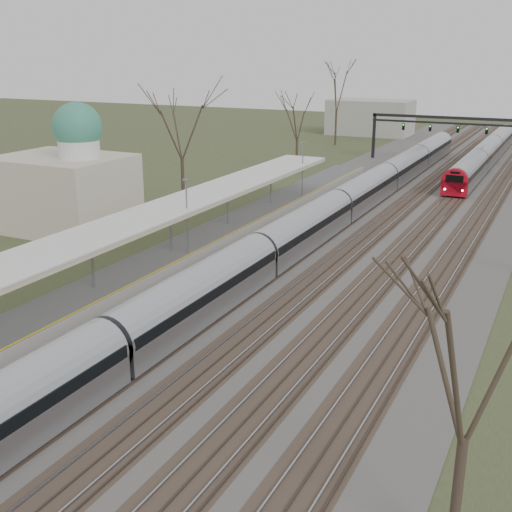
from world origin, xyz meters
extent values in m
cube|color=#474442|center=(0.00, 55.00, 0.05)|extent=(24.00, 160.00, 0.10)
cube|color=#4C3828|center=(-6.00, 55.00, 0.09)|extent=(2.60, 160.00, 0.06)
cube|color=gray|center=(-6.72, 55.00, 0.16)|extent=(0.07, 160.00, 0.12)
cube|color=gray|center=(-5.28, 55.00, 0.16)|extent=(0.07, 160.00, 0.12)
cube|color=#4C3828|center=(-2.50, 55.00, 0.09)|extent=(2.60, 160.00, 0.06)
cube|color=gray|center=(-3.22, 55.00, 0.16)|extent=(0.07, 160.00, 0.12)
cube|color=gray|center=(-1.78, 55.00, 0.16)|extent=(0.07, 160.00, 0.12)
cube|color=#4C3828|center=(1.00, 55.00, 0.09)|extent=(2.60, 160.00, 0.06)
cube|color=gray|center=(0.28, 55.00, 0.16)|extent=(0.07, 160.00, 0.12)
cube|color=gray|center=(1.72, 55.00, 0.16)|extent=(0.07, 160.00, 0.12)
cube|color=#4C3828|center=(4.50, 55.00, 0.09)|extent=(2.60, 160.00, 0.06)
cube|color=gray|center=(3.78, 55.00, 0.16)|extent=(0.07, 160.00, 0.12)
cube|color=gray|center=(5.22, 55.00, 0.16)|extent=(0.07, 160.00, 0.12)
cube|color=#4C3828|center=(8.00, 55.00, 0.09)|extent=(2.60, 160.00, 0.06)
cube|color=gray|center=(7.28, 55.00, 0.16)|extent=(0.07, 160.00, 0.12)
cube|color=gray|center=(8.72, 55.00, 0.16)|extent=(0.07, 160.00, 0.12)
cube|color=#9E9B93|center=(-9.05, 37.50, 0.50)|extent=(3.50, 69.00, 1.00)
cylinder|color=slate|center=(-9.05, 26.00, 2.50)|extent=(0.14, 0.14, 3.00)
cylinder|color=slate|center=(-9.05, 34.00, 2.50)|extent=(0.14, 0.14, 3.00)
cylinder|color=slate|center=(-9.05, 42.00, 2.50)|extent=(0.14, 0.14, 3.00)
cylinder|color=slate|center=(-9.05, 50.00, 2.50)|extent=(0.14, 0.14, 3.00)
cube|color=silver|center=(-9.05, 33.00, 4.05)|extent=(4.10, 50.00, 0.12)
cube|color=#C0B795|center=(-9.05, 33.00, 3.88)|extent=(4.10, 50.00, 0.25)
cube|color=beige|center=(-22.00, 38.00, 3.00)|extent=(10.00, 8.00, 6.00)
cylinder|color=silver|center=(-20.00, 38.00, 7.20)|extent=(3.20, 3.20, 2.50)
sphere|color=#317C6D|center=(-20.00, 38.00, 8.40)|extent=(3.80, 3.80, 3.80)
cube|color=black|center=(-10.00, 85.00, 3.00)|extent=(0.35, 0.35, 6.00)
cube|color=black|center=(0.25, 85.00, 5.90)|extent=(21.00, 0.35, 0.35)
cube|color=black|center=(0.25, 85.00, 5.20)|extent=(21.00, 0.25, 0.25)
cube|color=black|center=(-6.00, 84.80, 4.50)|extent=(0.32, 0.22, 0.85)
sphere|color=#0CFF19|center=(-6.00, 84.66, 4.75)|extent=(0.16, 0.16, 0.16)
cube|color=black|center=(-2.50, 84.80, 4.50)|extent=(0.32, 0.22, 0.85)
sphere|color=#0CFF19|center=(-2.50, 84.66, 4.75)|extent=(0.16, 0.16, 0.16)
cube|color=black|center=(1.00, 84.80, 4.50)|extent=(0.32, 0.22, 0.85)
sphere|color=#0CFF19|center=(1.00, 84.66, 4.75)|extent=(0.16, 0.16, 0.16)
cube|color=black|center=(4.50, 84.80, 4.50)|extent=(0.32, 0.22, 0.85)
sphere|color=#0CFF19|center=(4.50, 84.66, 4.75)|extent=(0.16, 0.16, 0.16)
cylinder|color=#2D231C|center=(-17.00, 48.00, 2.48)|extent=(0.30, 0.30, 4.95)
cylinder|color=#2D231C|center=(13.00, 15.00, 2.02)|extent=(0.30, 0.30, 4.05)
cube|color=#989AA1|center=(-2.50, 49.13, 1.10)|extent=(2.55, 90.00, 1.60)
cylinder|color=#989AA1|center=(-2.50, 49.13, 1.75)|extent=(2.60, 89.70, 2.60)
cube|color=black|center=(-2.50, 49.13, 1.85)|extent=(2.62, 89.40, 0.55)
cube|color=black|center=(-2.50, 49.13, 0.17)|extent=(1.80, 89.00, 0.35)
cube|color=#989AA1|center=(4.50, 86.20, 1.10)|extent=(2.55, 45.00, 1.60)
cylinder|color=#989AA1|center=(4.50, 86.20, 1.75)|extent=(2.60, 44.70, 2.60)
cube|color=black|center=(4.50, 86.20, 1.85)|extent=(2.62, 44.40, 0.55)
cube|color=#B90A1B|center=(4.50, 63.80, 1.05)|extent=(2.55, 0.50, 1.50)
cylinder|color=#B90A1B|center=(4.50, 63.85, 1.75)|extent=(2.60, 0.60, 2.60)
cube|color=black|center=(4.50, 63.58, 2.05)|extent=(1.70, 0.12, 0.70)
sphere|color=white|center=(3.65, 63.60, 0.95)|extent=(0.22, 0.22, 0.22)
sphere|color=white|center=(5.35, 63.60, 0.95)|extent=(0.22, 0.22, 0.22)
cube|color=black|center=(4.50, 86.20, 0.17)|extent=(1.80, 44.00, 0.35)
camera|label=1|loc=(14.62, -0.80, 13.92)|focal=45.00mm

